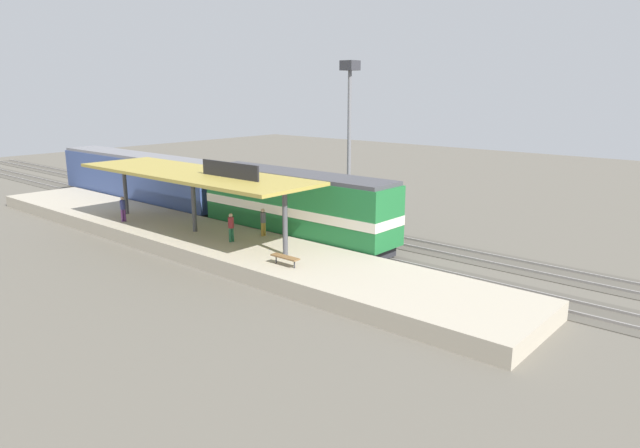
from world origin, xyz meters
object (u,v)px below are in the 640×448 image
locomotive (296,206)px  passenger_carriage_single (140,179)px  light_mast (350,107)px  person_walking (263,221)px  person_boarding (123,208)px  person_waiting (231,226)px  platform_bench (285,257)px

locomotive → passenger_carriage_single: 18.00m
locomotive → passenger_carriage_single: (0.00, 18.00, -0.10)m
light_mast → person_walking: size_ratio=6.84×
locomotive → person_walking: locomotive is taller
light_mast → person_boarding: (-13.87, 8.60, -6.54)m
person_waiting → person_walking: bearing=-11.5°
platform_bench → person_waiting: (1.28, 5.68, 0.51)m
platform_bench → passenger_carriage_single: bearing=75.3°
passenger_carriage_single → person_walking: 17.79m
locomotive → person_waiting: (-4.72, 0.84, -0.56)m
passenger_carriage_single → person_waiting: size_ratio=11.70×
passenger_carriage_single → light_mast: bearing=-64.2°
platform_bench → locomotive: 7.78m
passenger_carriage_single → person_boarding: (-6.07, -7.55, -0.46)m
locomotive → person_boarding: bearing=120.1°
passenger_carriage_single → locomotive: bearing=-90.0°
platform_bench → person_walking: (3.46, 5.23, 0.51)m
platform_bench → person_waiting: bearing=77.3°
passenger_carriage_single → light_mast: size_ratio=1.71×
platform_bench → passenger_carriage_single: size_ratio=0.08×
light_mast → person_waiting: bearing=-175.4°
locomotive → person_walking: 2.63m
person_waiting → person_walking: (2.18, -0.44, 0.00)m
passenger_carriage_single → light_mast: (7.80, -16.14, 6.08)m
passenger_carriage_single → person_boarding: bearing=-128.8°
platform_bench → person_waiting: size_ratio=0.99×
locomotive → light_mast: size_ratio=1.23×
locomotive → light_mast: (7.80, 1.86, 5.99)m
platform_bench → person_walking: person_walking is taller
person_boarding → passenger_carriage_single: bearing=51.2°
person_boarding → light_mast: bearing=-31.8°
locomotive → person_walking: bearing=171.1°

